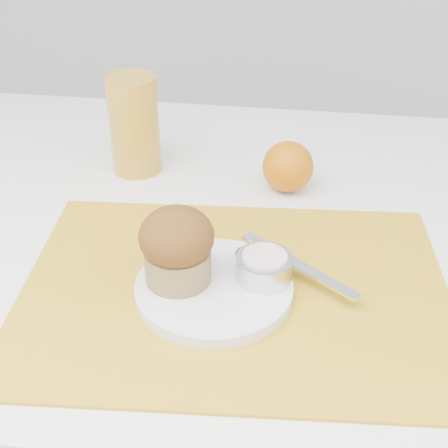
# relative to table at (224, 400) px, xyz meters

# --- Properties ---
(table) EXTENTS (1.20, 0.80, 0.75)m
(table) POSITION_rel_table_xyz_m (0.00, 0.00, 0.00)
(table) COLOR white
(table) RESTS_ON ground
(placemat) EXTENTS (0.53, 0.41, 0.00)m
(placemat) POSITION_rel_table_xyz_m (0.04, -0.16, 0.38)
(placemat) COLOR gold
(placemat) RESTS_ON table
(plate) EXTENTS (0.23, 0.23, 0.01)m
(plate) POSITION_rel_table_xyz_m (0.01, -0.17, 0.39)
(plate) COLOR white
(plate) RESTS_ON placemat
(ramekin) EXTENTS (0.07, 0.07, 0.03)m
(ramekin) POSITION_rel_table_xyz_m (0.07, -0.15, 0.41)
(ramekin) COLOR silver
(ramekin) RESTS_ON plate
(cream) EXTENTS (0.06, 0.06, 0.01)m
(cream) POSITION_rel_table_xyz_m (0.07, -0.15, 0.42)
(cream) COLOR beige
(cream) RESTS_ON ramekin
(raspberry_near) EXTENTS (0.02, 0.02, 0.02)m
(raspberry_near) POSITION_rel_table_xyz_m (0.05, -0.12, 0.40)
(raspberry_near) COLOR #5D0205
(raspberry_near) RESTS_ON plate
(raspberry_far) EXTENTS (0.02, 0.02, 0.02)m
(raspberry_far) POSITION_rel_table_xyz_m (0.04, -0.12, 0.40)
(raspberry_far) COLOR #580211
(raspberry_far) RESTS_ON plate
(butter_knife) EXTENTS (0.15, 0.12, 0.00)m
(butter_knife) POSITION_rel_table_xyz_m (0.11, -0.12, 0.40)
(butter_knife) COLOR silver
(butter_knife) RESTS_ON plate
(orange) EXTENTS (0.08, 0.08, 0.08)m
(orange) POSITION_rel_table_xyz_m (0.08, 0.10, 0.41)
(orange) COLOR #C06606
(orange) RESTS_ON table
(juice_glass) EXTENTS (0.10, 0.10, 0.15)m
(juice_glass) POSITION_rel_table_xyz_m (-0.16, 0.12, 0.45)
(juice_glass) COLOR gold
(juice_glass) RESTS_ON table
(muffin) EXTENTS (0.10, 0.10, 0.09)m
(muffin) POSITION_rel_table_xyz_m (-0.03, -0.16, 0.44)
(muffin) COLOR olive
(muffin) RESTS_ON plate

